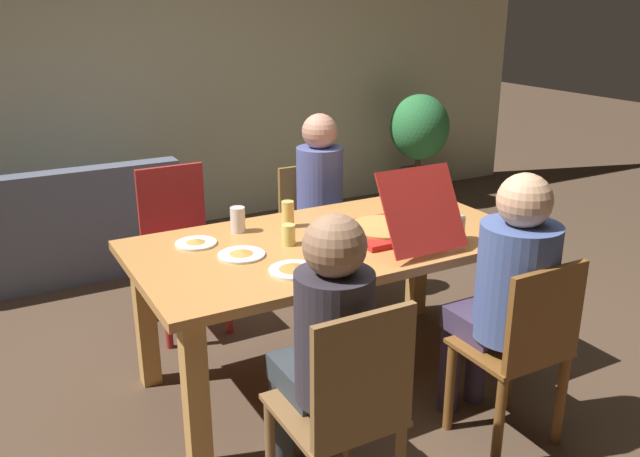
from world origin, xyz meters
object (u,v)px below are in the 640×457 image
at_px(plate_1, 405,201).
at_px(plate_2, 196,243).
at_px(person_0, 325,196).
at_px(drinking_glass_2, 457,228).
at_px(couch, 47,236).
at_px(plate_0, 242,254).
at_px(chair_2, 523,349).
at_px(chair_1, 346,410).
at_px(person_1, 326,340).
at_px(drinking_glass_1, 238,220).
at_px(plate_3, 294,269).
at_px(potted_plant, 419,139).
at_px(chair_3, 180,242).
at_px(drinking_glass_3, 289,235).
at_px(chair_0, 314,225).
at_px(drinking_glass_0, 288,214).
at_px(person_2, 508,285).
at_px(dining_table, 330,259).
at_px(pizza_box_0, 390,227).

height_order(plate_1, plate_2, same).
xyz_separation_m(person_0, plate_2, (-1.05, -0.58, 0.06)).
bearing_deg(drinking_glass_2, couch, 123.33).
bearing_deg(plate_0, plate_2, 118.41).
height_order(chair_2, plate_0, chair_2).
xyz_separation_m(chair_1, person_1, (-0.00, 0.15, 0.21)).
xyz_separation_m(chair_2, plate_1, (0.27, 1.25, 0.30)).
xyz_separation_m(person_0, person_1, (-0.92, -1.64, -0.00)).
bearing_deg(couch, drinking_glass_1, -68.39).
distance_m(chair_2, plate_1, 1.32).
relative_size(plate_3, potted_plant, 0.21).
xyz_separation_m(chair_3, drinking_glass_1, (0.12, -0.66, 0.32)).
distance_m(plate_1, drinking_glass_2, 0.67).
height_order(person_0, person_1, person_0).
distance_m(plate_0, couch, 2.33).
height_order(plate_2, drinking_glass_2, drinking_glass_2).
xyz_separation_m(drinking_glass_3, couch, (-0.88, 2.16, -0.54)).
bearing_deg(drinking_glass_2, chair_0, 94.91).
distance_m(chair_1, plate_0, 1.00).
bearing_deg(chair_1, chair_0, 64.78).
distance_m(person_0, drinking_glass_1, 0.95).
height_order(plate_0, plate_3, same).
height_order(person_1, plate_0, person_1).
xyz_separation_m(plate_1, plate_3, (-1.04, -0.62, 0.00)).
relative_size(chair_3, plate_1, 4.44).
distance_m(person_0, couch, 2.09).
xyz_separation_m(chair_2, drinking_glass_2, (0.11, 0.60, 0.35)).
bearing_deg(chair_1, drinking_glass_0, 72.94).
distance_m(plate_0, plate_3, 0.31).
bearing_deg(person_2, person_1, -178.83).
height_order(drinking_glass_0, drinking_glass_2, drinking_glass_0).
xyz_separation_m(chair_3, drinking_glass_3, (0.26, -0.96, 0.30)).
xyz_separation_m(dining_table, drinking_glass_3, (-0.21, 0.03, 0.16)).
relative_size(pizza_box_0, plate_1, 2.80).
bearing_deg(drinking_glass_0, drinking_glass_1, 168.74).
bearing_deg(person_0, drinking_glass_1, -147.38).
relative_size(dining_table, drinking_glass_3, 18.71).
bearing_deg(pizza_box_0, chair_1, -131.85).
bearing_deg(plate_2, chair_0, 34.79).
bearing_deg(person_1, chair_3, 90.00).
bearing_deg(drinking_glass_2, potted_plant, 56.47).
height_order(plate_3, couch, couch).
bearing_deg(chair_2, plate_1, 78.07).
height_order(drinking_glass_3, couch, drinking_glass_3).
relative_size(chair_2, chair_3, 0.93).
xyz_separation_m(dining_table, chair_2, (0.44, -0.92, -0.18)).
height_order(drinking_glass_1, couch, drinking_glass_1).
height_order(chair_0, drinking_glass_1, drinking_glass_1).
relative_size(chair_0, chair_1, 0.92).
xyz_separation_m(chair_1, plate_1, (1.18, 1.30, 0.27)).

